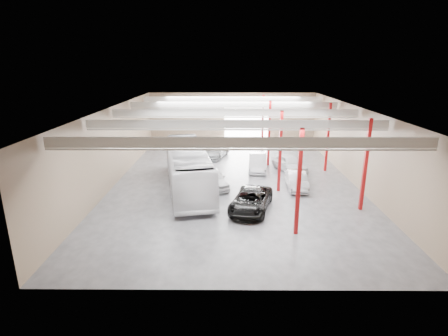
{
  "coord_description": "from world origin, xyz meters",
  "views": [
    {
      "loc": [
        -0.75,
        -30.75,
        10.73
      ],
      "look_at": [
        -0.96,
        -2.43,
        2.2
      ],
      "focal_mm": 28.0,
      "sensor_mm": 36.0,
      "label": 1
    }
  ],
  "objects_px": {
    "coach_bus": "(188,167)",
    "car_row_c": "(216,151)",
    "car_row_a": "(212,178)",
    "car_right_near": "(297,180)",
    "car_row_b": "(258,162)",
    "car_right_far": "(289,163)",
    "black_sedan": "(251,200)"
  },
  "relations": [
    {
      "from": "coach_bus",
      "to": "car_row_a",
      "type": "height_order",
      "value": "coach_bus"
    },
    {
      "from": "coach_bus",
      "to": "car_row_b",
      "type": "bearing_deg",
      "value": 28.41
    },
    {
      "from": "black_sedan",
      "to": "car_row_b",
      "type": "bearing_deg",
      "value": 97.92
    },
    {
      "from": "car_row_b",
      "to": "car_row_c",
      "type": "xyz_separation_m",
      "value": [
        -4.5,
        5.2,
        -0.09
      ]
    },
    {
      "from": "car_row_a",
      "to": "car_right_near",
      "type": "relative_size",
      "value": 1.07
    },
    {
      "from": "coach_bus",
      "to": "car_right_far",
      "type": "xyz_separation_m",
      "value": [
        9.92,
        5.28,
        -1.08
      ]
    },
    {
      "from": "coach_bus",
      "to": "black_sedan",
      "type": "height_order",
      "value": "coach_bus"
    },
    {
      "from": "car_row_c",
      "to": "car_right_near",
      "type": "relative_size",
      "value": 1.12
    },
    {
      "from": "car_row_a",
      "to": "car_right_far",
      "type": "distance_m",
      "value": 9.19
    },
    {
      "from": "car_row_a",
      "to": "car_row_b",
      "type": "height_order",
      "value": "car_row_a"
    },
    {
      "from": "coach_bus",
      "to": "car_right_far",
      "type": "height_order",
      "value": "coach_bus"
    },
    {
      "from": "coach_bus",
      "to": "car_row_b",
      "type": "relative_size",
      "value": 2.72
    },
    {
      "from": "car_row_a",
      "to": "car_row_c",
      "type": "height_order",
      "value": "car_row_a"
    },
    {
      "from": "car_row_b",
      "to": "car_right_far",
      "type": "distance_m",
      "value": 3.26
    },
    {
      "from": "car_right_near",
      "to": "car_right_far",
      "type": "height_order",
      "value": "car_right_far"
    },
    {
      "from": "coach_bus",
      "to": "car_right_near",
      "type": "xyz_separation_m",
      "value": [
        9.67,
        0.08,
        -1.16
      ]
    },
    {
      "from": "black_sedan",
      "to": "car_right_near",
      "type": "xyz_separation_m",
      "value": [
        4.38,
        4.94,
        -0.02
      ]
    },
    {
      "from": "car_row_a",
      "to": "car_row_c",
      "type": "bearing_deg",
      "value": 70.21
    },
    {
      "from": "car_row_c",
      "to": "car_row_b",
      "type": "bearing_deg",
      "value": -31.44
    },
    {
      "from": "coach_bus",
      "to": "car_right_near",
      "type": "distance_m",
      "value": 9.74
    },
    {
      "from": "car_row_b",
      "to": "car_right_near",
      "type": "height_order",
      "value": "car_row_b"
    },
    {
      "from": "black_sedan",
      "to": "car_row_c",
      "type": "bearing_deg",
      "value": 116.79
    },
    {
      "from": "black_sedan",
      "to": "car_right_far",
      "type": "relative_size",
      "value": 1.14
    },
    {
      "from": "black_sedan",
      "to": "car_right_near",
      "type": "relative_size",
      "value": 1.22
    },
    {
      "from": "coach_bus",
      "to": "car_row_b",
      "type": "xyz_separation_m",
      "value": [
        6.67,
        5.54,
        -1.09
      ]
    },
    {
      "from": "car_row_a",
      "to": "car_row_c",
      "type": "distance_m",
      "value": 10.4
    },
    {
      "from": "coach_bus",
      "to": "car_row_c",
      "type": "height_order",
      "value": "coach_bus"
    },
    {
      "from": "coach_bus",
      "to": "car_row_a",
      "type": "xyz_separation_m",
      "value": [
        2.17,
        0.34,
        -1.08
      ]
    },
    {
      "from": "car_row_a",
      "to": "car_right_near",
      "type": "height_order",
      "value": "car_row_a"
    },
    {
      "from": "black_sedan",
      "to": "car_row_a",
      "type": "distance_m",
      "value": 6.06
    },
    {
      "from": "car_row_c",
      "to": "car_right_far",
      "type": "height_order",
      "value": "car_right_far"
    },
    {
      "from": "car_row_b",
      "to": "car_right_far",
      "type": "relative_size",
      "value": 1.02
    }
  ]
}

